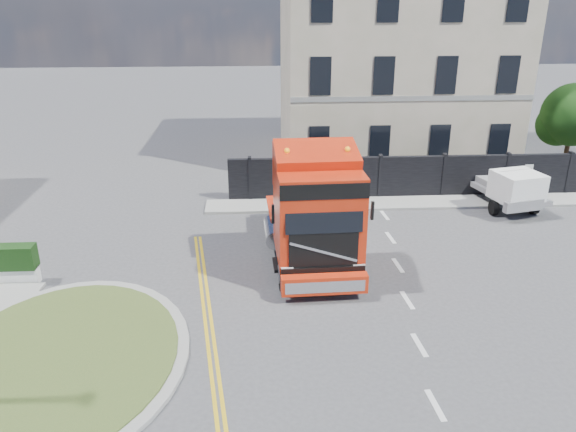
{
  "coord_description": "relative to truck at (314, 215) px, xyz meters",
  "views": [
    {
      "loc": [
        -1.7,
        -15.54,
        9.01
      ],
      "look_at": [
        -0.64,
        2.46,
        1.8
      ],
      "focal_mm": 35.0,
      "sensor_mm": 36.0,
      "label": 1
    }
  ],
  "objects": [
    {
      "name": "flatbed_pickup",
      "position": [
        9.19,
        5.0,
        -0.92
      ],
      "size": [
        2.77,
        4.85,
        1.89
      ],
      "rotation": [
        0.0,
        0.0,
        0.23
      ],
      "color": "gray",
      "rests_on": "ground"
    },
    {
      "name": "pavement_far",
      "position": [
        5.76,
        5.97,
        -1.88
      ],
      "size": [
        20.0,
        1.6,
        0.12
      ],
      "primitive_type": "cube",
      "color": "gray",
      "rests_on": "ground"
    },
    {
      "name": "ground",
      "position": [
        -0.24,
        -2.13,
        -1.94
      ],
      "size": [
        120.0,
        120.0,
        0.0
      ],
      "primitive_type": "plane",
      "color": "#424244",
      "rests_on": "ground"
    },
    {
      "name": "traffic_island",
      "position": [
        -7.24,
        -5.13,
        -1.86
      ],
      "size": [
        6.8,
        6.8,
        0.17
      ],
      "color": "gray",
      "rests_on": "ground"
    },
    {
      "name": "tree",
      "position": [
        14.14,
        9.97,
        1.11
      ],
      "size": [
        3.2,
        3.2,
        4.8
      ],
      "color": "#382619",
      "rests_on": "ground"
    },
    {
      "name": "georgian_building",
      "position": [
        5.76,
        14.37,
        3.84
      ],
      "size": [
        12.3,
        10.3,
        12.8
      ],
      "color": "beige",
      "rests_on": "ground"
    },
    {
      "name": "truck",
      "position": [
        0.0,
        0.0,
        0.0
      ],
      "size": [
        2.96,
        7.31,
        4.32
      ],
      "rotation": [
        0.0,
        0.0,
        0.04
      ],
      "color": "black",
      "rests_on": "ground"
    },
    {
      "name": "hoarding_fence",
      "position": [
        6.31,
        6.87,
        -0.94
      ],
      "size": [
        18.8,
        0.25,
        2.0
      ],
      "color": "black",
      "rests_on": "ground"
    }
  ]
}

